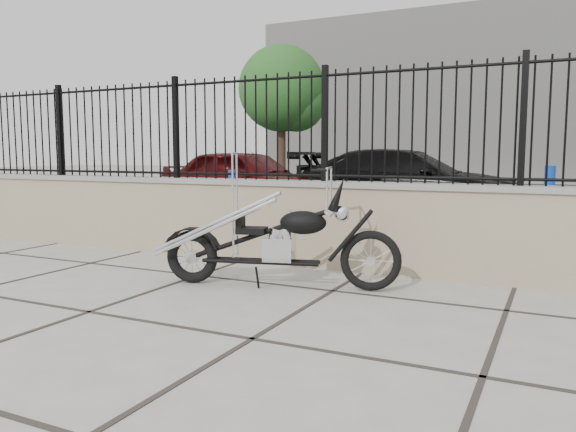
# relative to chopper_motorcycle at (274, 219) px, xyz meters

# --- Properties ---
(ground_plane) EXTENTS (90.00, 90.00, 0.00)m
(ground_plane) POSITION_rel_chopper_motorcycle_xyz_m (-0.93, -1.42, -0.65)
(ground_plane) COLOR #99968E
(ground_plane) RESTS_ON ground
(parking_lot) EXTENTS (30.00, 30.00, 0.00)m
(parking_lot) POSITION_rel_chopper_motorcycle_xyz_m (-0.93, 11.08, -0.65)
(parking_lot) COLOR black
(parking_lot) RESTS_ON ground
(retaining_wall) EXTENTS (14.00, 0.36, 0.96)m
(retaining_wall) POSITION_rel_chopper_motorcycle_xyz_m (-0.93, 1.08, -0.17)
(retaining_wall) COLOR gray
(retaining_wall) RESTS_ON ground_plane
(iron_fence) EXTENTS (14.00, 0.08, 1.20)m
(iron_fence) POSITION_rel_chopper_motorcycle_xyz_m (-0.93, 1.08, 0.91)
(iron_fence) COLOR black
(iron_fence) RESTS_ON retaining_wall
(background_building) EXTENTS (22.00, 6.00, 8.00)m
(background_building) POSITION_rel_chopper_motorcycle_xyz_m (-0.93, 25.08, 3.35)
(background_building) COLOR beige
(background_building) RESTS_ON ground_plane
(chopper_motorcycle) EXTENTS (2.19, 0.92, 1.30)m
(chopper_motorcycle) POSITION_rel_chopper_motorcycle_xyz_m (0.00, 0.00, 0.00)
(chopper_motorcycle) COLOR black
(chopper_motorcycle) RESTS_ON ground_plane
(car_red) EXTENTS (4.21, 2.06, 1.38)m
(car_red) POSITION_rel_chopper_motorcycle_xyz_m (-3.87, 6.11, 0.04)
(car_red) COLOR #41090A
(car_red) RESTS_ON parking_lot
(car_black) EXTENTS (4.73, 2.03, 1.36)m
(car_black) POSITION_rel_chopper_motorcycle_xyz_m (-0.39, 6.62, 0.03)
(car_black) COLOR black
(car_black) RESTS_ON parking_lot
(bollard_a) EXTENTS (0.14, 0.14, 1.00)m
(bollard_a) POSITION_rel_chopper_motorcycle_xyz_m (-2.35, 3.07, -0.15)
(bollard_a) COLOR #0B2EA5
(bollard_a) RESTS_ON ground_plane
(bollard_b) EXTENTS (0.17, 0.17, 1.11)m
(bollard_b) POSITION_rel_chopper_motorcycle_xyz_m (2.28, 3.40, -0.09)
(bollard_b) COLOR #0C24BA
(bollard_b) RESTS_ON ground_plane
(tree_left) EXTENTS (3.28, 3.28, 5.54)m
(tree_left) POSITION_rel_chopper_motorcycle_xyz_m (-7.34, 14.79, 3.23)
(tree_left) COLOR #382619
(tree_left) RESTS_ON ground_plane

